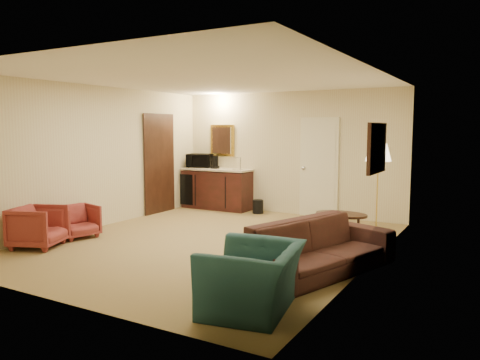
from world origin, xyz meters
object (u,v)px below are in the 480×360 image
object	(u,v)px
wetbar_cabinet	(217,189)
coffee_maker	(215,162)
rose_chair_far	(38,225)
teal_armchair	(253,267)
microwave	(200,159)
coffee_table	(341,228)
rose_chair_near	(78,220)
sofa	(318,239)
waste_bin	(258,207)
floor_lamp	(377,191)

from	to	relation	value
wetbar_cabinet	coffee_maker	world-z (taller)	coffee_maker
coffee_maker	rose_chair_far	bearing A→B (deg)	-100.83
teal_armchair	microwave	distance (m)	6.46
coffee_table	microwave	distance (m)	4.42
wetbar_cabinet	rose_chair_near	xyz separation A→B (m)	(-0.50, -3.56, -0.16)
teal_armchair	microwave	bearing A→B (deg)	-151.24
rose_chair_far	coffee_maker	world-z (taller)	coffee_maker
sofa	wetbar_cabinet	bearing A→B (deg)	65.51
coffee_table	microwave	xyz separation A→B (m)	(-3.95, 1.79, 0.88)
rose_chair_far	coffee_table	world-z (taller)	rose_chair_far
sofa	waste_bin	xyz separation A→B (m)	(-2.58, 3.35, -0.30)
wetbar_cabinet	rose_chair_far	distance (m)	4.35
sofa	rose_chair_near	xyz separation A→B (m)	(-4.18, -0.14, -0.14)
teal_armchair	rose_chair_far	distance (m)	4.10
teal_armchair	rose_chair_far	world-z (taller)	teal_armchair
sofa	microwave	xyz separation A→B (m)	(-4.18, 3.49, 0.67)
coffee_table	waste_bin	bearing A→B (deg)	144.99
coffee_table	coffee_maker	size ratio (longest dim) A/B	2.86
teal_armchair	microwave	xyz separation A→B (m)	(-4.05, 4.99, 0.67)
coffee_table	wetbar_cabinet	bearing A→B (deg)	153.50
sofa	rose_chair_near	bearing A→B (deg)	110.33
sofa	microwave	world-z (taller)	microwave
rose_chair_near	rose_chair_far	world-z (taller)	rose_chair_far
microwave	coffee_maker	size ratio (longest dim) A/B	1.99
microwave	sofa	bearing A→B (deg)	-55.85
wetbar_cabinet	coffee_table	distance (m)	3.86
sofa	teal_armchair	size ratio (longest dim) A/B	2.22
waste_bin	rose_chair_near	bearing A→B (deg)	-114.56
coffee_table	coffee_maker	xyz separation A→B (m)	(-3.50, 1.73, 0.83)
rose_chair_near	microwave	xyz separation A→B (m)	(0.00, 3.63, 0.81)
coffee_table	microwave	world-z (taller)	microwave
sofa	waste_bin	size ratio (longest dim) A/B	7.77
teal_armchair	coffee_table	bearing A→B (deg)	171.48
microwave	coffee_maker	bearing A→B (deg)	-23.76
coffee_table	rose_chair_far	bearing A→B (deg)	-146.65
rose_chair_far	microwave	world-z (taller)	microwave
wetbar_cabinet	coffee_maker	size ratio (longest dim) A/B	5.67
sofa	floor_lamp	world-z (taller)	floor_lamp
teal_armchair	floor_lamp	size ratio (longest dim) A/B	0.65
waste_bin	wetbar_cabinet	bearing A→B (deg)	176.34
wetbar_cabinet	coffee_maker	bearing A→B (deg)	171.59
wetbar_cabinet	waste_bin	bearing A→B (deg)	-3.66
teal_armchair	waste_bin	size ratio (longest dim) A/B	3.50
teal_armchair	coffee_maker	world-z (taller)	coffee_maker
wetbar_cabinet	sofa	distance (m)	5.02
rose_chair_far	floor_lamp	size ratio (longest dim) A/B	0.45
waste_bin	coffee_maker	bearing A→B (deg)	176.14
wetbar_cabinet	coffee_table	xyz separation A→B (m)	(3.45, -1.72, -0.22)
microwave	rose_chair_near	bearing A→B (deg)	-105.99
floor_lamp	coffee_maker	bearing A→B (deg)	164.66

